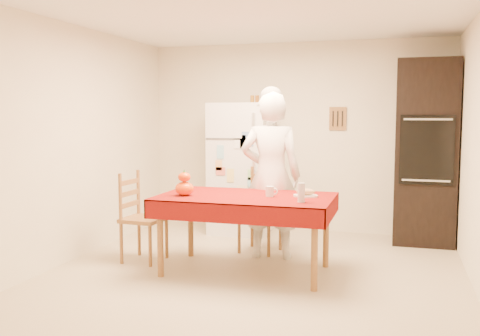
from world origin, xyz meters
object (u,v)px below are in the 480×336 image
at_px(wine_glass, 301,193).
at_px(bread_plate, 306,196).
at_px(refrigerator, 242,168).
at_px(pumpkin_lower, 184,189).
at_px(coffee_mug, 270,191).
at_px(chair_left, 139,213).
at_px(seated_woman, 271,176).
at_px(oven_cabinet, 425,152).
at_px(dining_table, 246,203).
at_px(chair_far, 262,207).

distance_m(wine_glass, bread_plate, 0.34).
height_order(refrigerator, pumpkin_lower, refrigerator).
bearing_deg(coffee_mug, chair_left, 177.81).
xyz_separation_m(seated_woman, bread_plate, (0.46, -0.49, -0.13)).
bearing_deg(wine_glass, seated_woman, 120.18).
xyz_separation_m(oven_cabinet, dining_table, (-1.73, -1.77, -0.41)).
bearing_deg(bread_plate, coffee_mug, -166.29).
height_order(dining_table, coffee_mug, coffee_mug).
relative_size(coffee_mug, wine_glass, 0.57).
bearing_deg(dining_table, bread_plate, 9.95).
distance_m(seated_woman, bread_plate, 0.69).
bearing_deg(coffee_mug, dining_table, -175.55).
xyz_separation_m(refrigerator, wine_glass, (1.14, -1.95, -0.00)).
height_order(seated_woman, pumpkin_lower, seated_woman).
height_order(refrigerator, bread_plate, refrigerator).
bearing_deg(refrigerator, chair_left, -111.82).
bearing_deg(refrigerator, wine_glass, -59.73).
bearing_deg(seated_woman, bread_plate, 126.50).
height_order(chair_far, wine_glass, chair_far).
bearing_deg(wine_glass, bread_plate, 92.60).
relative_size(dining_table, chair_far, 1.79).
bearing_deg(chair_far, oven_cabinet, 36.80).
distance_m(coffee_mug, bread_plate, 0.35).
relative_size(seated_woman, wine_glass, 10.19).
relative_size(coffee_mug, bread_plate, 0.42).
distance_m(oven_cabinet, chair_left, 3.44).
height_order(oven_cabinet, chair_left, oven_cabinet).
distance_m(chair_left, seated_woman, 1.47).
height_order(dining_table, chair_left, chair_left).
xyz_separation_m(refrigerator, chair_far, (0.50, -0.86, -0.34)).
height_order(dining_table, seated_woman, seated_woman).
distance_m(refrigerator, seated_woman, 1.30).
relative_size(oven_cabinet, pumpkin_lower, 12.00).
xyz_separation_m(chair_left, pumpkin_lower, (0.63, -0.24, 0.32)).
bearing_deg(oven_cabinet, chair_far, -152.87).
bearing_deg(pumpkin_lower, wine_glass, -3.18).
bearing_deg(refrigerator, coffee_mug, -65.26).
relative_size(refrigerator, chair_far, 1.79).
bearing_deg(seated_woman, refrigerator, -66.31).
relative_size(dining_table, chair_left, 1.79).
relative_size(chair_far, bread_plate, 3.96).
bearing_deg(dining_table, coffee_mug, 4.45).
xyz_separation_m(chair_far, wine_glass, (0.64, -1.08, 0.34)).
bearing_deg(wine_glass, refrigerator, 120.27).
relative_size(oven_cabinet, coffee_mug, 22.00).
distance_m(pumpkin_lower, wine_glass, 1.17).
bearing_deg(chair_left, dining_table, -90.25).
relative_size(chair_far, wine_glass, 5.40).
relative_size(chair_far, chair_left, 1.00).
height_order(chair_left, wine_glass, chair_left).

